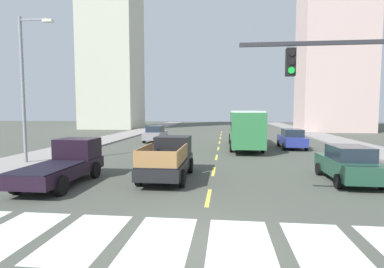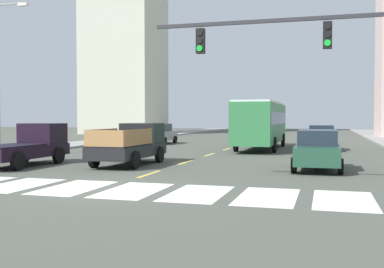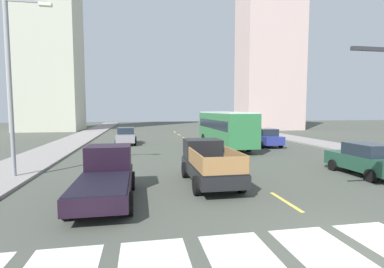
{
  "view_description": "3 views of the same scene",
  "coord_description": "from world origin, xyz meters",
  "px_view_note": "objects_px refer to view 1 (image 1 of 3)",
  "views": [
    {
      "loc": [
        0.65,
        -7.43,
        3.4
      ],
      "look_at": [
        -1.2,
        8.91,
        2.08
      ],
      "focal_mm": 28.1,
      "sensor_mm": 36.0,
      "label": 1
    },
    {
      "loc": [
        6.72,
        -13.19,
        2.26
      ],
      "look_at": [
        -2.13,
        17.51,
        1.11
      ],
      "focal_mm": 43.46,
      "sensor_mm": 36.0,
      "label": 2
    },
    {
      "loc": [
        -5.45,
        -5.82,
        3.49
      ],
      "look_at": [
        -1.64,
        14.86,
        1.72
      ],
      "focal_mm": 26.69,
      "sensor_mm": 36.0,
      "label": 3
    }
  ],
  "objects_px": {
    "sedan_mid": "(348,164)",
    "city_bus": "(245,126)",
    "sedan_near_left": "(292,139)",
    "pickup_dark": "(65,163)",
    "streetlight_left": "(25,84)",
    "sedan_near_right": "(155,134)",
    "pickup_stakebed": "(169,158)"
  },
  "relations": [
    {
      "from": "sedan_mid",
      "to": "city_bus",
      "type": "bearing_deg",
      "value": 109.42
    },
    {
      "from": "sedan_near_left",
      "to": "sedan_mid",
      "type": "bearing_deg",
      "value": -90.97
    },
    {
      "from": "pickup_dark",
      "to": "sedan_near_left",
      "type": "distance_m",
      "value": 19.34
    },
    {
      "from": "pickup_stakebed",
      "to": "city_bus",
      "type": "bearing_deg",
      "value": 70.61
    },
    {
      "from": "sedan_near_right",
      "to": "streetlight_left",
      "type": "distance_m",
      "value": 15.39
    },
    {
      "from": "streetlight_left",
      "to": "sedan_near_left",
      "type": "bearing_deg",
      "value": 28.77
    },
    {
      "from": "pickup_stakebed",
      "to": "sedan_near_right",
      "type": "distance_m",
      "value": 17.09
    },
    {
      "from": "sedan_mid",
      "to": "streetlight_left",
      "type": "xyz_separation_m",
      "value": [
        -17.99,
        2.56,
        4.11
      ]
    },
    {
      "from": "pickup_dark",
      "to": "streetlight_left",
      "type": "height_order",
      "value": "streetlight_left"
    },
    {
      "from": "sedan_mid",
      "to": "pickup_dark",
      "type": "bearing_deg",
      "value": -171.72
    },
    {
      "from": "pickup_dark",
      "to": "streetlight_left",
      "type": "relative_size",
      "value": 0.58
    },
    {
      "from": "city_bus",
      "to": "streetlight_left",
      "type": "distance_m",
      "value": 17.34
    },
    {
      "from": "sedan_near_right",
      "to": "streetlight_left",
      "type": "bearing_deg",
      "value": -108.71
    },
    {
      "from": "pickup_dark",
      "to": "sedan_mid",
      "type": "relative_size",
      "value": 1.18
    },
    {
      "from": "pickup_stakebed",
      "to": "sedan_near_left",
      "type": "xyz_separation_m",
      "value": [
        8.68,
        12.32,
        -0.08
      ]
    },
    {
      "from": "city_bus",
      "to": "sedan_mid",
      "type": "bearing_deg",
      "value": -72.62
    },
    {
      "from": "pickup_stakebed",
      "to": "sedan_near_left",
      "type": "distance_m",
      "value": 15.07
    },
    {
      "from": "sedan_mid",
      "to": "streetlight_left",
      "type": "relative_size",
      "value": 0.49
    },
    {
      "from": "sedan_near_right",
      "to": "streetlight_left",
      "type": "relative_size",
      "value": 0.49
    },
    {
      "from": "city_bus",
      "to": "sedan_near_left",
      "type": "distance_m",
      "value": 4.27
    },
    {
      "from": "sedan_near_left",
      "to": "sedan_near_right",
      "type": "distance_m",
      "value": 13.91
    },
    {
      "from": "pickup_dark",
      "to": "sedan_mid",
      "type": "bearing_deg",
      "value": 5.02
    },
    {
      "from": "city_bus",
      "to": "sedan_near_left",
      "type": "xyz_separation_m",
      "value": [
        4.13,
        0.03,
        -1.09
      ]
    },
    {
      "from": "pickup_stakebed",
      "to": "sedan_mid",
      "type": "height_order",
      "value": "pickup_stakebed"
    },
    {
      "from": "pickup_dark",
      "to": "sedan_near_right",
      "type": "xyz_separation_m",
      "value": [
        -0.03,
        18.22,
        -0.06
      ]
    },
    {
      "from": "pickup_dark",
      "to": "streetlight_left",
      "type": "xyz_separation_m",
      "value": [
        -4.8,
        4.17,
        4.05
      ]
    },
    {
      "from": "pickup_dark",
      "to": "city_bus",
      "type": "bearing_deg",
      "value": 55.09
    },
    {
      "from": "pickup_stakebed",
      "to": "city_bus",
      "type": "height_order",
      "value": "city_bus"
    },
    {
      "from": "sedan_mid",
      "to": "streetlight_left",
      "type": "bearing_deg",
      "value": 173.21
    },
    {
      "from": "pickup_stakebed",
      "to": "pickup_dark",
      "type": "bearing_deg",
      "value": -157.97
    },
    {
      "from": "pickup_dark",
      "to": "city_bus",
      "type": "xyz_separation_m",
      "value": [
        9.12,
        14.06,
        1.03
      ]
    },
    {
      "from": "pickup_dark",
      "to": "sedan_near_right",
      "type": "bearing_deg",
      "value": 88.16
    }
  ]
}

